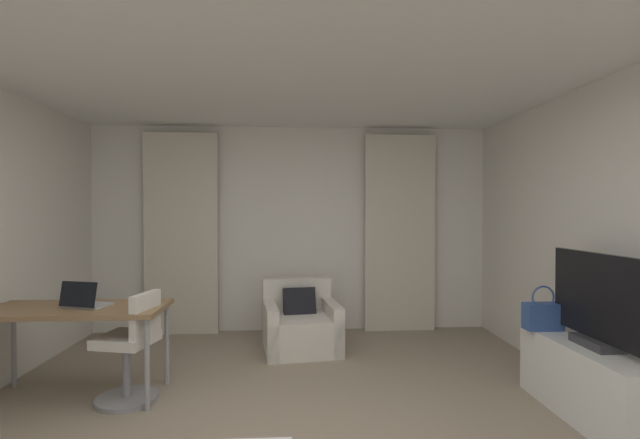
# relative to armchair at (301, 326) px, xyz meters

# --- Properties ---
(wall_window) EXTENTS (5.12, 0.06, 2.60)m
(wall_window) POSITION_rel_armchair_xyz_m (-0.10, 0.84, 1.04)
(wall_window) COLOR silver
(wall_window) RESTS_ON ground
(ceiling) EXTENTS (5.12, 6.12, 0.06)m
(ceiling) POSITION_rel_armchair_xyz_m (-0.10, -2.19, 2.37)
(ceiling) COLOR white
(ceiling) RESTS_ON wall_left
(curtain_left_panel) EXTENTS (0.90, 0.06, 2.50)m
(curtain_left_panel) POSITION_rel_armchair_xyz_m (-1.47, 0.71, 0.99)
(curtain_left_panel) COLOR beige
(curtain_left_panel) RESTS_ON ground
(curtain_right_panel) EXTENTS (0.90, 0.06, 2.50)m
(curtain_right_panel) POSITION_rel_armchair_xyz_m (1.28, 0.71, 0.99)
(curtain_right_panel) COLOR beige
(curtain_right_panel) RESTS_ON ground
(armchair) EXTENTS (0.89, 0.90, 0.75)m
(armchair) POSITION_rel_armchair_xyz_m (0.00, 0.00, 0.00)
(armchair) COLOR silver
(armchair) RESTS_ON ground
(desk) EXTENTS (1.40, 0.63, 0.75)m
(desk) POSITION_rel_armchair_xyz_m (-1.85, -1.18, 0.43)
(desk) COLOR olive
(desk) RESTS_ON ground
(desk_chair) EXTENTS (0.48, 0.48, 0.88)m
(desk_chair) POSITION_rel_armchair_xyz_m (-1.38, -1.27, 0.14)
(desk_chair) COLOR gray
(desk_chair) RESTS_ON ground
(laptop) EXTENTS (0.37, 0.32, 0.22)m
(laptop) POSITION_rel_armchair_xyz_m (-1.77, -1.20, 0.54)
(laptop) COLOR #ADADB2
(laptop) RESTS_ON desk
(tv_console) EXTENTS (0.46, 1.23, 0.54)m
(tv_console) POSITION_rel_armchair_xyz_m (2.12, -1.78, 0.02)
(tv_console) COLOR white
(tv_console) RESTS_ON ground
(tv_flatscreen) EXTENTS (0.20, 0.97, 0.68)m
(tv_flatscreen) POSITION_rel_armchair_xyz_m (2.12, -1.81, 0.61)
(tv_flatscreen) COLOR #333338
(tv_flatscreen) RESTS_ON tv_console
(handbag_primary) EXTENTS (0.30, 0.14, 0.37)m
(handbag_primary) POSITION_rel_armchair_xyz_m (1.99, -1.34, 0.41)
(handbag_primary) COLOR #335193
(handbag_primary) RESTS_ON tv_console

